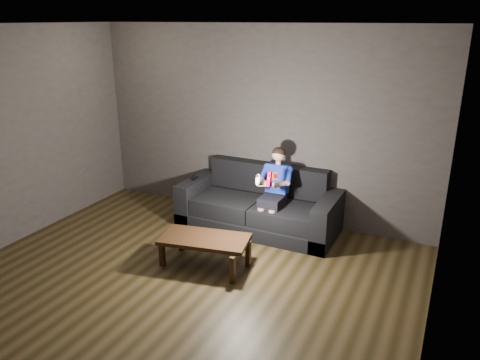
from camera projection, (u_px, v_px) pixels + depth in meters
The scene contains 10 objects.
floor at pixel (162, 300), 4.83m from camera, with size 5.00×5.00×0.00m, color black.
back_wall at pixel (260, 124), 6.52m from camera, with size 5.00×0.04×2.70m, color #393232.
right_wall at pixel (441, 224), 3.37m from camera, with size 0.04×5.00×2.70m, color #393232.
ceiling at pixel (145, 25), 3.94m from camera, with size 5.00×5.00×0.02m, color silver.
sofa at pixel (259, 209), 6.44m from camera, with size 2.15×0.93×0.83m.
child at pixel (275, 184), 6.15m from camera, with size 0.43×0.53×1.06m.
wii_remote_red at pixel (269, 179), 5.70m from camera, with size 0.06×0.08×0.19m.
nunchuk_white at pixel (258, 180), 5.78m from camera, with size 0.07×0.10×0.16m.
wii_remote_black at pixel (195, 178), 6.65m from camera, with size 0.05×0.16×0.03m.
coffee_table at pixel (205, 241), 5.40m from camera, with size 1.09×0.68×0.37m.
Camera 1 is at (2.52, -3.40, 2.76)m, focal length 35.00 mm.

